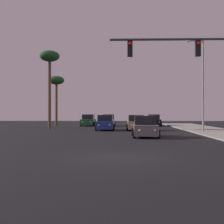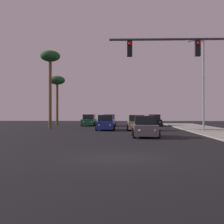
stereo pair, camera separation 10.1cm
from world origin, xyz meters
The scene contains 11 objects.
ground_plane centered at (0.00, 0.00, 0.00)m, with size 120.00×120.00×0.00m, color black.
car_black centered at (4.82, 31.66, 0.76)m, with size 2.04×4.33×1.68m.
car_green centered at (-4.65, 31.94, 0.76)m, with size 2.04×4.33×1.68m.
car_blue centered at (-1.62, 20.99, 0.76)m, with size 2.04×4.31×1.68m.
car_grey centered at (2.04, 11.43, 0.76)m, with size 2.04×4.33×1.68m.
car_white centered at (-1.73, 31.95, 0.76)m, with size 2.04×4.34×1.68m.
car_tan centered at (1.75, 20.92, 0.76)m, with size 2.04×4.32×1.68m.
traffic_light_mast centered at (5.07, 4.89, 4.76)m, with size 8.02×0.36×6.50m.
street_lamp centered at (8.02, 17.28, 5.12)m, with size 1.74×0.24×9.00m.
palm_tree_far centered at (-9.78, 34.00, 6.54)m, with size 2.40×2.40×7.57m.
palm_tree_mid centered at (-8.51, 24.00, 8.21)m, with size 2.40×2.40×9.45m.
Camera 2 is at (0.24, -13.40, 1.92)m, focal length 50.00 mm.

